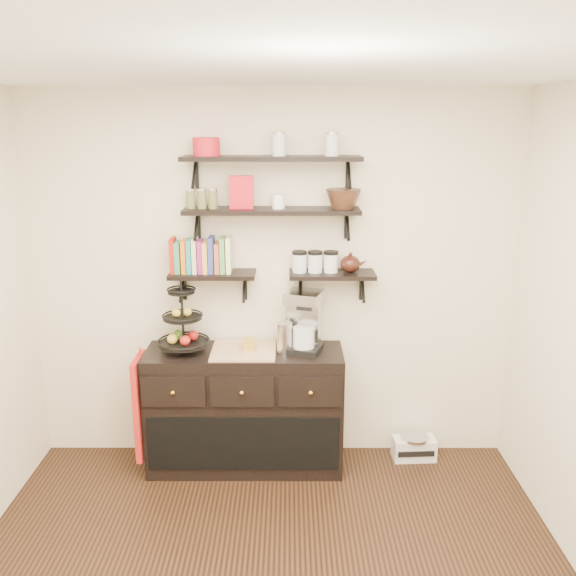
{
  "coord_description": "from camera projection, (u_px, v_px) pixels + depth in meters",
  "views": [
    {
      "loc": [
        0.12,
        -2.52,
        2.48
      ],
      "look_at": [
        0.11,
        1.15,
        1.47
      ],
      "focal_mm": 38.0,
      "sensor_mm": 36.0,
      "label": 1
    }
  ],
  "objects": [
    {
      "name": "walnut_bowl",
      "position": [
        343.0,
        199.0,
        4.12
      ],
      "size": [
        0.24,
        0.24,
        0.13
      ],
      "primitive_type": null,
      "color": "black",
      "rests_on": "shelf_mid"
    },
    {
      "name": "coffee_maker",
      "position": [
        304.0,
        322.0,
        4.28
      ],
      "size": [
        0.3,
        0.3,
        0.44
      ],
      "rotation": [
        0.0,
        0.0,
        -0.32
      ],
      "color": "black",
      "rests_on": "sideboard"
    },
    {
      "name": "shelf_top",
      "position": [
        271.0,
        159.0,
        4.05
      ],
      "size": [
        1.2,
        0.27,
        0.23
      ],
      "color": "black",
      "rests_on": "back_wall"
    },
    {
      "name": "candle",
      "position": [
        249.0,
        344.0,
        4.29
      ],
      "size": [
        0.08,
        0.08,
        0.08
      ],
      "primitive_type": "cube",
      "color": "#A37F25",
      "rests_on": "sideboard"
    },
    {
      "name": "teapot",
      "position": [
        350.0,
        262.0,
        4.25
      ],
      "size": [
        0.22,
        0.18,
        0.14
      ],
      "primitive_type": null,
      "rotation": [
        0.0,
        0.0,
        -0.25
      ],
      "color": "black",
      "rests_on": "shelf_low_right"
    },
    {
      "name": "apron",
      "position": [
        141.0,
        406.0,
        4.31
      ],
      "size": [
        0.04,
        0.32,
        0.74
      ],
      "primitive_type": "cube",
      "color": "#A51E11",
      "rests_on": "sideboard"
    },
    {
      "name": "radio",
      "position": [
        414.0,
        447.0,
        4.6
      ],
      "size": [
        0.32,
        0.22,
        0.19
      ],
      "rotation": [
        0.0,
        0.0,
        0.06
      ],
      "color": "silver",
      "rests_on": "floor"
    },
    {
      "name": "back_wall",
      "position": [
        273.0,
        282.0,
        4.42
      ],
      "size": [
        3.5,
        0.02,
        2.7
      ],
      "primitive_type": "cube",
      "color": "#F1E6CD",
      "rests_on": "ground"
    },
    {
      "name": "cookbooks",
      "position": [
        203.0,
        256.0,
        4.24
      ],
      "size": [
        0.4,
        0.15,
        0.26
      ],
      "color": "#AA1C10",
      "rests_on": "shelf_low_left"
    },
    {
      "name": "shelf_low_right",
      "position": [
        332.0,
        275.0,
        4.28
      ],
      "size": [
        0.6,
        0.25,
        0.23
      ],
      "color": "black",
      "rests_on": "back_wall"
    },
    {
      "name": "shelf_low_left",
      "position": [
        213.0,
        275.0,
        4.28
      ],
      "size": [
        0.6,
        0.25,
        0.23
      ],
      "color": "black",
      "rests_on": "back_wall"
    },
    {
      "name": "ceiling",
      "position": [
        259.0,
        62.0,
        2.37
      ],
      "size": [
        3.5,
        3.5,
        0.02
      ],
      "primitive_type": "cube",
      "color": "white",
      "rests_on": "back_wall"
    },
    {
      "name": "recipe_box",
      "position": [
        241.0,
        192.0,
        4.11
      ],
      "size": [
        0.16,
        0.06,
        0.22
      ],
      "primitive_type": "cube",
      "rotation": [
        0.0,
        0.0,
        -0.01
      ],
      "color": "red",
      "rests_on": "shelf_mid"
    },
    {
      "name": "red_pot",
      "position": [
        206.0,
        147.0,
        4.03
      ],
      "size": [
        0.18,
        0.18,
        0.12
      ],
      "primitive_type": "cylinder",
      "color": "red",
      "rests_on": "shelf_top"
    },
    {
      "name": "thermal_carafe",
      "position": [
        285.0,
        338.0,
        4.26
      ],
      "size": [
        0.11,
        0.11,
        0.22
      ],
      "primitive_type": "cylinder",
      "color": "silver",
      "rests_on": "sideboard"
    },
    {
      "name": "glass_canisters",
      "position": [
        315.0,
        263.0,
        4.26
      ],
      "size": [
        0.32,
        0.1,
        0.13
      ],
      "color": "silver",
      "rests_on": "shelf_low_right"
    },
    {
      "name": "ramekins",
      "position": [
        278.0,
        201.0,
        4.13
      ],
      "size": [
        0.09,
        0.09,
        0.1
      ],
      "primitive_type": "cylinder",
      "color": "white",
      "rests_on": "shelf_mid"
    },
    {
      "name": "fruit_stand",
      "position": [
        184.0,
        327.0,
        4.27
      ],
      "size": [
        0.36,
        0.36,
        0.52
      ],
      "rotation": [
        0.0,
        0.0,
        0.03
      ],
      "color": "black",
      "rests_on": "sideboard"
    },
    {
      "name": "shelf_mid",
      "position": [
        272.0,
        211.0,
        4.15
      ],
      "size": [
        1.2,
        0.27,
        0.23
      ],
      "color": "black",
      "rests_on": "back_wall"
    },
    {
      "name": "sideboard",
      "position": [
        245.0,
        409.0,
        4.43
      ],
      "size": [
        1.4,
        0.5,
        0.92
      ],
      "color": "black",
      "rests_on": "floor"
    }
  ]
}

